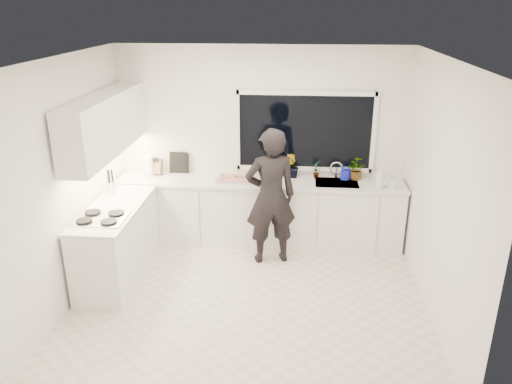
{
  "coord_description": "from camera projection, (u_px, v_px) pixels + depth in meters",
  "views": [
    {
      "loc": [
        0.5,
        -4.98,
        3.22
      ],
      "look_at": [
        0.04,
        0.4,
        1.15
      ],
      "focal_mm": 35.0,
      "sensor_mm": 36.0,
      "label": 1
    }
  ],
  "objects": [
    {
      "name": "knife_block",
      "position": [
        158.0,
        167.0,
        7.06
      ],
      "size": [
        0.14,
        0.12,
        0.22
      ],
      "primitive_type": "cube",
      "rotation": [
        0.0,
        0.0,
        -0.13
      ],
      "color": "olive",
      "rests_on": "countertop_back"
    },
    {
      "name": "faucet",
      "position": [
        336.0,
        170.0,
        6.91
      ],
      "size": [
        0.03,
        0.03,
        0.22
      ],
      "primitive_type": "cylinder",
      "color": "silver",
      "rests_on": "countertop_back"
    },
    {
      "name": "picture_frame_small",
      "position": [
        178.0,
        162.0,
        7.11
      ],
      "size": [
        0.25,
        0.03,
        0.3
      ],
      "primitive_type": "cube",
      "rotation": [
        0.0,
        0.0,
        -0.03
      ],
      "color": "black",
      "rests_on": "countertop_back"
    },
    {
      "name": "wall_left",
      "position": [
        68.0,
        182.0,
        5.51
      ],
      "size": [
        0.02,
        3.5,
        2.7
      ],
      "primitive_type": "cube",
      "color": "white",
      "rests_on": "ground"
    },
    {
      "name": "countertop_back",
      "position": [
        260.0,
        182.0,
        6.85
      ],
      "size": [
        3.94,
        0.62,
        0.04
      ],
      "primitive_type": "cube",
      "color": "silver",
      "rests_on": "base_cabinets_back"
    },
    {
      "name": "person",
      "position": [
        271.0,
        197.0,
        6.33
      ],
      "size": [
        0.75,
        0.59,
        1.79
      ],
      "primitive_type": "imported",
      "rotation": [
        0.0,
        0.0,
        3.41
      ],
      "color": "black",
      "rests_on": "floor"
    },
    {
      "name": "countertop_left",
      "position": [
        114.0,
        209.0,
        5.97
      ],
      "size": [
        0.62,
        1.6,
        0.04
      ],
      "primitive_type": "cube",
      "color": "silver",
      "rests_on": "base_cabinets_left"
    },
    {
      "name": "window",
      "position": [
        305.0,
        132.0,
        6.83
      ],
      "size": [
        1.8,
        0.02,
        1.0
      ],
      "primitive_type": "cube",
      "color": "black",
      "rests_on": "wall_back"
    },
    {
      "name": "soap_bottles",
      "position": [
        383.0,
        177.0,
        6.53
      ],
      "size": [
        0.28,
        0.15,
        0.32
      ],
      "color": "#D8BF66",
      "rests_on": "countertop_back"
    },
    {
      "name": "herb_plants",
      "position": [
        322.0,
        168.0,
        6.88
      ],
      "size": [
        1.43,
        0.34,
        0.33
      ],
      "color": "#26662D",
      "rests_on": "countertop_back"
    },
    {
      "name": "ceiling",
      "position": [
        248.0,
        57.0,
        4.86
      ],
      "size": [
        4.0,
        3.5,
        0.02
      ],
      "primitive_type": "cube",
      "color": "white",
      "rests_on": "wall_back"
    },
    {
      "name": "utensil_crock",
      "position": [
        111.0,
        187.0,
        6.36
      ],
      "size": [
        0.14,
        0.14,
        0.16
      ],
      "primitive_type": "cylinder",
      "rotation": [
        0.0,
        0.0,
        -0.11
      ],
      "color": "silver",
      "rests_on": "countertop_left"
    },
    {
      "name": "base_cabinets_left",
      "position": [
        117.0,
        243.0,
        6.13
      ],
      "size": [
        0.58,
        1.6,
        0.88
      ],
      "primitive_type": "cube",
      "color": "white",
      "rests_on": "floor"
    },
    {
      "name": "upper_cabinets",
      "position": [
        106.0,
        124.0,
        5.96
      ],
      "size": [
        0.34,
        2.1,
        0.7
      ],
      "primitive_type": "cube",
      "color": "white",
      "rests_on": "wall_left"
    },
    {
      "name": "sink",
      "position": [
        336.0,
        186.0,
        6.78
      ],
      "size": [
        0.58,
        0.42,
        0.14
      ],
      "primitive_type": "cube",
      "color": "silver",
      "rests_on": "countertop_back"
    },
    {
      "name": "base_cabinets_back",
      "position": [
        260.0,
        212.0,
        7.02
      ],
      "size": [
        3.92,
        0.58,
        0.88
      ],
      "primitive_type": "cube",
      "color": "white",
      "rests_on": "floor"
    },
    {
      "name": "pizza_tray",
      "position": [
        235.0,
        179.0,
        6.84
      ],
      "size": [
        0.52,
        0.39,
        0.03
      ],
      "primitive_type": "cube",
      "rotation": [
        0.0,
        0.0,
        -0.05
      ],
      "color": "#BBBCC0",
      "rests_on": "countertop_back"
    },
    {
      "name": "picture_frame_large",
      "position": [
        181.0,
        163.0,
        7.11
      ],
      "size": [
        0.22,
        0.02,
        0.28
      ],
      "primitive_type": "cube",
      "rotation": [
        0.0,
        0.0,
        0.01
      ],
      "color": "black",
      "rests_on": "countertop_back"
    },
    {
      "name": "paper_towel_roll",
      "position": [
        150.0,
        166.0,
        7.02
      ],
      "size": [
        0.14,
        0.14,
        0.26
      ],
      "primitive_type": "cylinder",
      "rotation": [
        0.0,
        0.0,
        0.31
      ],
      "color": "white",
      "rests_on": "countertop_back"
    },
    {
      "name": "wall_right",
      "position": [
        441.0,
        194.0,
        5.19
      ],
      "size": [
        0.02,
        3.5,
        2.7
      ],
      "primitive_type": "cube",
      "color": "white",
      "rests_on": "ground"
    },
    {
      "name": "pizza",
      "position": [
        235.0,
        178.0,
        6.84
      ],
      "size": [
        0.47,
        0.35,
        0.01
      ],
      "primitive_type": "cube",
      "rotation": [
        0.0,
        0.0,
        -0.05
      ],
      "color": "red",
      "rests_on": "pizza_tray"
    },
    {
      "name": "stovetop",
      "position": [
        101.0,
        218.0,
        5.63
      ],
      "size": [
        0.56,
        0.48,
        0.03
      ],
      "primitive_type": "cube",
      "color": "black",
      "rests_on": "countertop_left"
    },
    {
      "name": "watering_can",
      "position": [
        346.0,
        174.0,
        6.88
      ],
      "size": [
        0.17,
        0.17,
        0.13
      ],
      "primitive_type": "cylinder",
      "rotation": [
        0.0,
        0.0,
        0.28
      ],
      "color": "#131CB2",
      "rests_on": "countertop_back"
    },
    {
      "name": "floor",
      "position": [
        250.0,
        297.0,
        5.83
      ],
      "size": [
        4.0,
        3.5,
        0.02
      ],
      "primitive_type": "cube",
      "color": "beige",
      "rests_on": "ground"
    },
    {
      "name": "wall_back",
      "position": [
        261.0,
        144.0,
        6.98
      ],
      "size": [
        4.0,
        0.02,
        2.7
      ],
      "primitive_type": "cube",
      "color": "white",
      "rests_on": "ground"
    }
  ]
}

